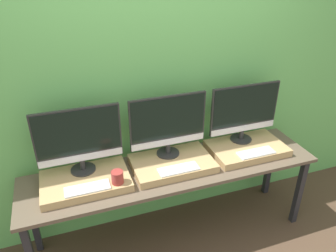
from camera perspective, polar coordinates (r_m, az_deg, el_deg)
name	(u,v)px	position (r m, az deg, el deg)	size (l,w,h in m)	color
wall_back	(158,86)	(2.67, -1.69, 7.06)	(8.00, 0.04, 2.60)	#66B75B
workbench	(173,175)	(2.68, 0.89, -8.49)	(2.38, 0.57, 0.73)	brown
wooden_riser_left	(86,181)	(2.53, -14.16, -9.28)	(0.64, 0.41, 0.06)	tan
monitor_left	(79,138)	(2.45, -15.30, -2.03)	(0.62, 0.19, 0.52)	#282828
keyboard_left	(87,188)	(2.40, -13.86, -10.47)	(0.31, 0.12, 0.01)	silver
mug	(117,177)	(2.39, -8.81, -8.81)	(0.09, 0.09, 0.10)	#9E332D
wooden_riser_center	(172,163)	(2.64, 0.75, -6.53)	(0.64, 0.41, 0.06)	tan
monitor_center	(168,123)	(2.56, 0.01, 0.48)	(0.62, 0.19, 0.52)	#282828
keyboard_center	(179,169)	(2.51, 1.86, -7.49)	(0.31, 0.12, 0.01)	silver
wooden_riser_right	(247,148)	(2.91, 13.52, -3.78)	(0.64, 0.41, 0.06)	tan
monitor_right	(244,111)	(2.84, 13.16, 2.61)	(0.62, 0.19, 0.52)	#282828
keyboard_right	(256,153)	(2.80, 15.09, -4.50)	(0.31, 0.12, 0.01)	silver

